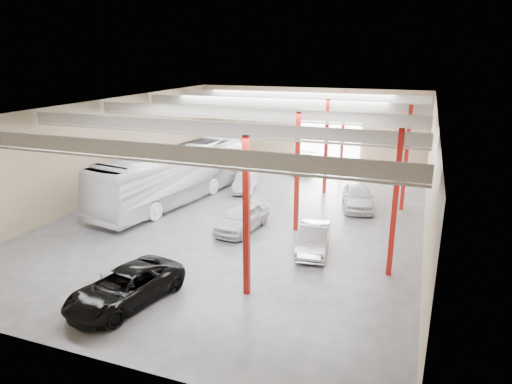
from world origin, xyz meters
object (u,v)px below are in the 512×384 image
Objects in this scene: black_sedan at (125,287)px; car_row_a at (242,218)px; car_row_b at (245,182)px; car_row_c at (304,163)px; car_right_far at (358,196)px; coach_bus at (173,175)px; car_right_near at (314,239)px.

car_row_a is (1.51, 9.40, 0.04)m from black_sedan.
car_row_c is at bearing 58.43° from car_row_b.
car_row_c is (2.69, 7.50, 0.00)m from car_row_b.
car_row_c is 10.48m from car_right_far.
black_sedan is at bearing -97.41° from car_row_b.
car_right_far is (5.95, -8.63, 0.14)m from car_row_c.
car_right_far reaches higher than car_row_c.
car_row_a is at bearing -18.10° from coach_bus.
car_right_far is (7.34, 15.89, 0.07)m from black_sedan.
car_right_far is at bearing -59.63° from car_row_c.
black_sedan is 9.52m from car_row_a.
car_right_near is (7.50, -9.12, 0.03)m from car_row_b.
coach_bus is 2.91× the size of car_right_far.
car_row_b is 0.85× the size of car_right_far.
car_row_a is 1.07× the size of car_right_near.
black_sedan is at bearing -97.47° from car_row_c.
car_right_far is (8.64, -1.13, 0.14)m from car_row_b.
car_row_c is at bearing 70.32° from coach_bus.
car_row_b is 0.87× the size of car_row_c.
car_row_a reaches higher than black_sedan.
car_row_a reaches higher than car_right_near.
car_row_a is at bearing 93.48° from black_sedan.
car_row_a is 4.91m from car_right_near.
car_row_b is (-2.82, 7.62, -0.11)m from car_row_a.
car_right_far is (12.43, 3.05, -1.12)m from coach_bus.
car_row_b is at bearing -113.99° from car_row_c.
car_row_a is 15.12m from car_row_c.
car_row_c is at bearing 96.42° from car_row_a.
car_row_c is 17.30m from car_right_near.
car_right_near is at bearing -11.88° from car_row_a.
coach_bus is 3.25× the size of car_right_near.
car_row_a is 0.96× the size of car_right_far.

